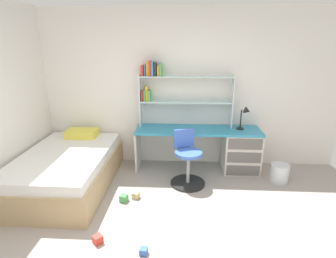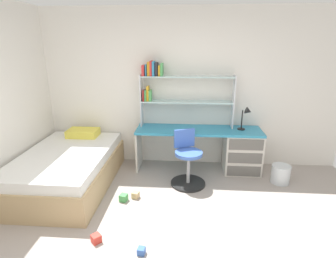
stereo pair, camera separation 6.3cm
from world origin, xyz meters
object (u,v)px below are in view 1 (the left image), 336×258
(desk_lamp, at_px, (246,114))
(waste_bin, at_px, (279,173))
(toy_block_red_0, at_px, (98,239))
(bookshelf_hutch, at_px, (173,87))
(toy_block_blue_3, at_px, (144,251))
(swivel_chair, at_px, (187,163))
(desk, at_px, (229,148))
(bed_platform, at_px, (67,169))
(toy_block_green_4, at_px, (124,198))
(toy_block_natural_1, at_px, (136,195))

(desk_lamp, bearing_deg, waste_bin, -35.82)
(toy_block_red_0, bearing_deg, bookshelf_hutch, 70.41)
(desk_lamp, bearing_deg, toy_block_blue_3, -124.59)
(swivel_chair, relative_size, waste_bin, 2.93)
(desk, relative_size, swivel_chair, 2.46)
(bed_platform, xyz_separation_m, toy_block_green_4, (0.92, -0.37, -0.22))
(swivel_chair, xyz_separation_m, toy_block_red_0, (-0.96, -1.34, -0.28))
(bookshelf_hutch, height_order, toy_block_blue_3, bookshelf_hutch)
(toy_block_natural_1, bearing_deg, toy_block_green_4, -149.55)
(bed_platform, xyz_separation_m, toy_block_red_0, (0.81, -1.17, -0.22))
(bookshelf_hutch, relative_size, swivel_chair, 1.85)
(bed_platform, bearing_deg, bookshelf_hutch, 28.50)
(bookshelf_hutch, height_order, waste_bin, bookshelf_hutch)
(toy_block_red_0, height_order, toy_block_blue_3, toy_block_red_0)
(desk, xyz_separation_m, waste_bin, (0.72, -0.36, -0.26))
(desk_lamp, xyz_separation_m, waste_bin, (0.50, -0.36, -0.82))
(desk, xyz_separation_m, desk_lamp, (0.21, -0.00, 0.57))
(toy_block_green_4, bearing_deg, toy_block_natural_1, 30.45)
(swivel_chair, height_order, toy_block_green_4, swivel_chair)
(bed_platform, distance_m, toy_block_blue_3, 1.86)
(swivel_chair, bearing_deg, toy_block_blue_3, -107.03)
(desk_lamp, height_order, toy_block_blue_3, desk_lamp)
(waste_bin, xyz_separation_m, toy_block_green_4, (-2.26, -0.68, -0.09))
(toy_block_red_0, distance_m, toy_block_natural_1, 0.92)
(waste_bin, distance_m, toy_block_blue_3, 2.46)
(bed_platform, xyz_separation_m, waste_bin, (3.18, 0.31, -0.13))
(desk_lamp, xyz_separation_m, toy_block_red_0, (-1.87, -1.84, -0.92))
(bookshelf_hutch, bearing_deg, toy_block_blue_3, -95.38)
(desk_lamp, relative_size, waste_bin, 1.38)
(waste_bin, xyz_separation_m, toy_block_red_0, (-2.37, -1.48, -0.09))
(toy_block_red_0, height_order, toy_block_natural_1, toy_block_red_0)
(bed_platform, relative_size, toy_block_blue_3, 25.95)
(desk_lamp, distance_m, toy_block_blue_3, 2.57)
(toy_block_natural_1, distance_m, toy_block_green_4, 0.17)
(desk, height_order, toy_block_red_0, desk)
(waste_bin, bearing_deg, toy_block_green_4, -163.32)
(toy_block_natural_1, bearing_deg, toy_block_blue_3, -75.98)
(bed_platform, relative_size, toy_block_red_0, 21.11)
(toy_block_blue_3, bearing_deg, waste_bin, 40.80)
(swivel_chair, xyz_separation_m, toy_block_green_4, (-0.85, -0.55, -0.28))
(toy_block_natural_1, bearing_deg, desk_lamp, 30.64)
(toy_block_natural_1, xyz_separation_m, toy_block_green_4, (-0.15, -0.09, 0.00))
(swivel_chair, relative_size, toy_block_blue_3, 11.11)
(bookshelf_hutch, bearing_deg, bed_platform, -151.50)
(bookshelf_hutch, height_order, bed_platform, bookshelf_hutch)
(bookshelf_hutch, xyz_separation_m, desk_lamp, (1.16, -0.15, -0.40))
(toy_block_green_4, bearing_deg, swivel_chair, 32.64)
(swivel_chair, height_order, toy_block_natural_1, swivel_chair)
(swivel_chair, xyz_separation_m, bed_platform, (-1.77, -0.18, -0.06))
(desk, height_order, desk_lamp, desk_lamp)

